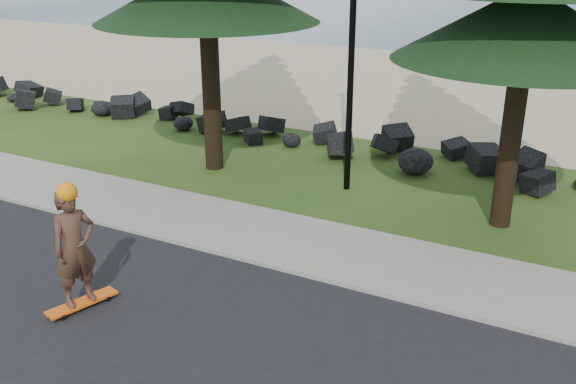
% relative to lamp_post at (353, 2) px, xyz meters
% --- Properties ---
extents(ground, '(160.00, 160.00, 0.00)m').
position_rel_lamp_post_xyz_m(ground, '(0.00, -3.20, -4.13)').
color(ground, '#274916').
rests_on(ground, ground).
extents(road, '(160.00, 7.00, 0.02)m').
position_rel_lamp_post_xyz_m(road, '(0.00, -7.70, -4.12)').
color(road, black).
rests_on(road, ground).
extents(kerb, '(160.00, 0.20, 0.10)m').
position_rel_lamp_post_xyz_m(kerb, '(0.00, -4.10, -4.08)').
color(kerb, gray).
rests_on(kerb, ground).
extents(sidewalk, '(160.00, 2.00, 0.08)m').
position_rel_lamp_post_xyz_m(sidewalk, '(0.00, -3.00, -4.09)').
color(sidewalk, '#9C9582').
rests_on(sidewalk, ground).
extents(beach_sand, '(160.00, 15.00, 0.01)m').
position_rel_lamp_post_xyz_m(beach_sand, '(0.00, 11.30, -4.13)').
color(beach_sand, tan).
rests_on(beach_sand, ground).
extents(ocean, '(160.00, 58.00, 0.01)m').
position_rel_lamp_post_xyz_m(ocean, '(0.00, 47.80, -4.13)').
color(ocean, '#32515F').
rests_on(ocean, ground).
extents(seawall_boulders, '(60.00, 2.40, 1.10)m').
position_rel_lamp_post_xyz_m(seawall_boulders, '(0.00, 2.40, -4.13)').
color(seawall_boulders, black).
rests_on(seawall_boulders, ground).
extents(lamp_post, '(0.25, 0.14, 8.14)m').
position_rel_lamp_post_xyz_m(lamp_post, '(0.00, 0.00, 0.00)').
color(lamp_post, black).
rests_on(lamp_post, ground).
extents(skateboarder, '(0.63, 1.15, 2.09)m').
position_rel_lamp_post_xyz_m(skateboarder, '(-1.66, -6.65, -3.08)').
color(skateboarder, '#F5600E').
rests_on(skateboarder, ground).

